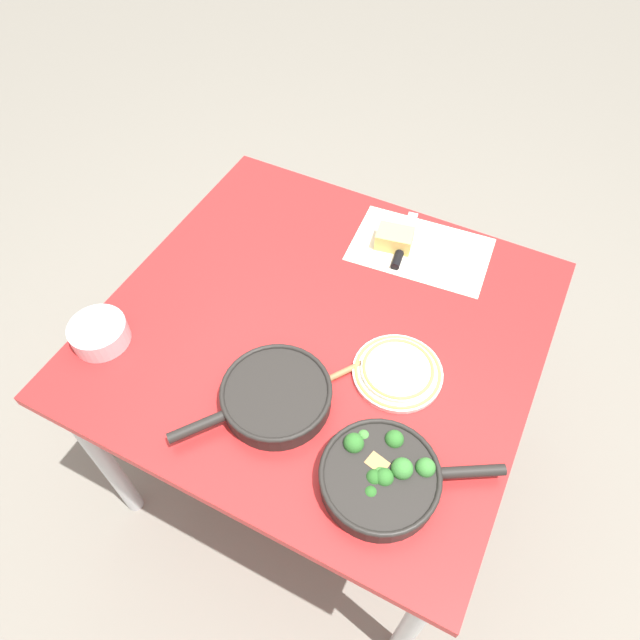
{
  "coord_description": "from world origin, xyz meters",
  "views": [
    {
      "loc": [
        -0.39,
        0.77,
        1.9
      ],
      "look_at": [
        0.0,
        0.0,
        0.78
      ],
      "focal_mm": 32.0,
      "sensor_mm": 36.0,
      "label": 1
    }
  ],
  "objects_px": {
    "grater_knife": "(402,247)",
    "dinner_plate_stack": "(398,371)",
    "cheese_block": "(394,239)",
    "prep_bowl_steel": "(99,333)",
    "wooden_spoon": "(328,379)",
    "skillet_broccoli": "(382,476)",
    "skillet_eggs": "(275,396)"
  },
  "relations": [
    {
      "from": "skillet_broccoli",
      "to": "prep_bowl_steel",
      "type": "relative_size",
      "value": 2.54
    },
    {
      "from": "skillet_broccoli",
      "to": "cheese_block",
      "type": "relative_size",
      "value": 3.2
    },
    {
      "from": "cheese_block",
      "to": "prep_bowl_steel",
      "type": "height_order",
      "value": "prep_bowl_steel"
    },
    {
      "from": "skillet_eggs",
      "to": "wooden_spoon",
      "type": "xyz_separation_m",
      "value": [
        -0.08,
        -0.1,
        -0.02
      ]
    },
    {
      "from": "dinner_plate_stack",
      "to": "prep_bowl_steel",
      "type": "xyz_separation_m",
      "value": [
        0.68,
        0.24,
        0.01
      ]
    },
    {
      "from": "skillet_broccoli",
      "to": "wooden_spoon",
      "type": "height_order",
      "value": "skillet_broccoli"
    },
    {
      "from": "grater_knife",
      "to": "cheese_block",
      "type": "distance_m",
      "value": 0.03
    },
    {
      "from": "wooden_spoon",
      "to": "dinner_plate_stack",
      "type": "xyz_separation_m",
      "value": [
        -0.14,
        -0.09,
        0.01
      ]
    },
    {
      "from": "skillet_eggs",
      "to": "cheese_block",
      "type": "height_order",
      "value": "skillet_eggs"
    },
    {
      "from": "grater_knife",
      "to": "prep_bowl_steel",
      "type": "relative_size",
      "value": 1.7
    },
    {
      "from": "cheese_block",
      "to": "skillet_broccoli",
      "type": "bearing_deg",
      "value": 110.13
    },
    {
      "from": "cheese_block",
      "to": "prep_bowl_steel",
      "type": "distance_m",
      "value": 0.81
    },
    {
      "from": "grater_knife",
      "to": "cheese_block",
      "type": "bearing_deg",
      "value": 68.24
    },
    {
      "from": "skillet_broccoli",
      "to": "skillet_eggs",
      "type": "xyz_separation_m",
      "value": [
        0.29,
        -0.07,
        -0.0
      ]
    },
    {
      "from": "skillet_eggs",
      "to": "cheese_block",
      "type": "bearing_deg",
      "value": -147.75
    },
    {
      "from": "skillet_broccoli",
      "to": "grater_knife",
      "type": "bearing_deg",
      "value": 78.02
    },
    {
      "from": "wooden_spoon",
      "to": "cheese_block",
      "type": "bearing_deg",
      "value": -141.62
    },
    {
      "from": "grater_knife",
      "to": "dinner_plate_stack",
      "type": "bearing_deg",
      "value": -168.0
    },
    {
      "from": "skillet_broccoli",
      "to": "skillet_eggs",
      "type": "distance_m",
      "value": 0.29
    },
    {
      "from": "wooden_spoon",
      "to": "prep_bowl_steel",
      "type": "bearing_deg",
      "value": -40.8
    },
    {
      "from": "skillet_eggs",
      "to": "prep_bowl_steel",
      "type": "distance_m",
      "value": 0.47
    },
    {
      "from": "grater_knife",
      "to": "cheese_block",
      "type": "relative_size",
      "value": 2.15
    },
    {
      "from": "dinner_plate_stack",
      "to": "cheese_block",
      "type": "bearing_deg",
      "value": -66.52
    },
    {
      "from": "skillet_eggs",
      "to": "dinner_plate_stack",
      "type": "relative_size",
      "value": 1.56
    },
    {
      "from": "wooden_spoon",
      "to": "grater_knife",
      "type": "distance_m",
      "value": 0.47
    },
    {
      "from": "prep_bowl_steel",
      "to": "skillet_broccoli",
      "type": "bearing_deg",
      "value": 178.19
    },
    {
      "from": "skillet_broccoli",
      "to": "prep_bowl_steel",
      "type": "distance_m",
      "value": 0.75
    },
    {
      "from": "grater_knife",
      "to": "prep_bowl_steel",
      "type": "distance_m",
      "value": 0.82
    },
    {
      "from": "wooden_spoon",
      "to": "cheese_block",
      "type": "height_order",
      "value": "cheese_block"
    },
    {
      "from": "grater_knife",
      "to": "dinner_plate_stack",
      "type": "height_order",
      "value": "dinner_plate_stack"
    },
    {
      "from": "skillet_broccoli",
      "to": "dinner_plate_stack",
      "type": "xyz_separation_m",
      "value": [
        0.07,
        -0.26,
        -0.02
      ]
    },
    {
      "from": "cheese_block",
      "to": "dinner_plate_stack",
      "type": "xyz_separation_m",
      "value": [
        -0.17,
        0.39,
        -0.01
      ]
    }
  ]
}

